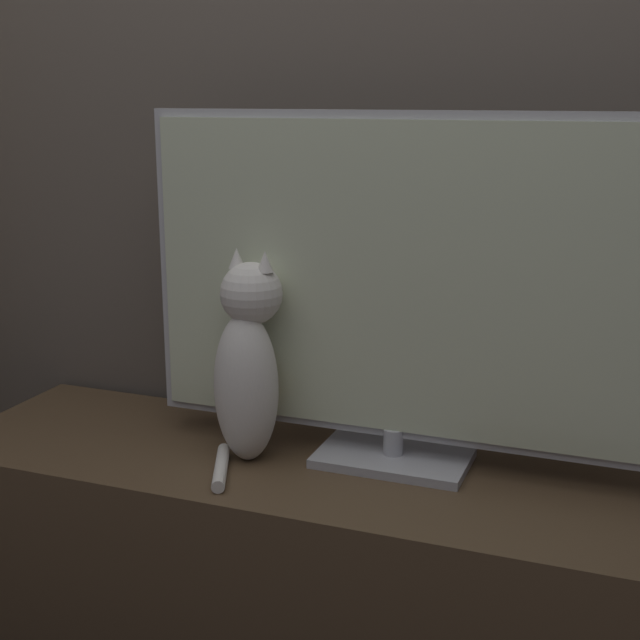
{
  "coord_description": "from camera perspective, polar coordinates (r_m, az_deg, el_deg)",
  "views": [
    {
      "loc": [
        0.73,
        -0.77,
        1.33
      ],
      "look_at": [
        0.08,
        0.94,
        0.87
      ],
      "focal_mm": 50.0,
      "sensor_mm": 36.0,
      "label": 1
    }
  ],
  "objects": [
    {
      "name": "wall_back",
      "position": [
        2.13,
        0.79,
        13.44
      ],
      "size": [
        4.8,
        0.05,
        2.6
      ],
      "color": "#60564C",
      "rests_on": "ground_plane"
    },
    {
      "name": "tv_stand",
      "position": [
        2.13,
        -2.25,
        -15.6
      ],
      "size": [
        1.58,
        0.52,
        0.54
      ],
      "color": "brown",
      "rests_on": "ground_plane"
    },
    {
      "name": "cat",
      "position": [
        1.94,
        -4.63,
        -2.8
      ],
      "size": [
        0.17,
        0.3,
        0.47
      ],
      "rotation": [
        0.0,
        0.0,
        -0.19
      ],
      "color": "silver",
      "rests_on": "tv_stand"
    },
    {
      "name": "tv",
      "position": [
        1.88,
        4.96,
        1.95
      ],
      "size": [
        1.13,
        0.2,
        0.76
      ],
      "color": "#B7B7BC",
      "rests_on": "tv_stand"
    }
  ]
}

